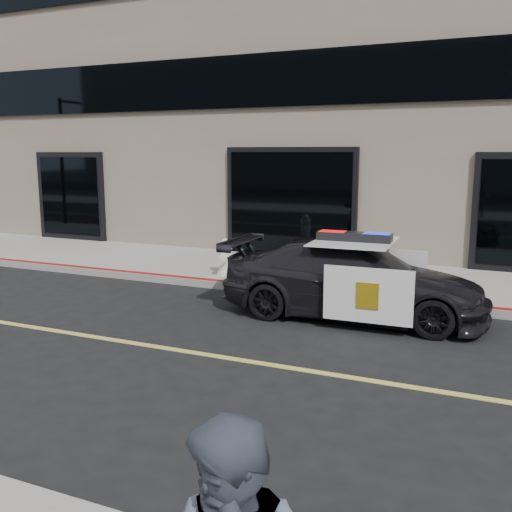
% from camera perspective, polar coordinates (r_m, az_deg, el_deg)
% --- Properties ---
extents(ground, '(120.00, 120.00, 0.00)m').
position_cam_1_polar(ground, '(8.13, -7.15, -9.45)').
color(ground, black).
rests_on(ground, ground).
extents(sidewalk_n, '(60.00, 3.50, 0.15)m').
position_cam_1_polar(sidewalk_n, '(12.74, 4.95, -1.80)').
color(sidewalk_n, gray).
rests_on(sidewalk_n, ground).
extents(building_n, '(60.00, 7.00, 12.00)m').
position_cam_1_polar(building_n, '(17.81, 11.05, 20.68)').
color(building_n, '#756856').
rests_on(building_n, ground).
extents(police_car, '(2.15, 4.50, 1.44)m').
position_cam_1_polar(police_car, '(9.71, 9.69, -2.28)').
color(police_car, black).
rests_on(police_car, ground).
extents(fire_hydrant, '(0.36, 0.49, 0.79)m').
position_cam_1_polar(fire_hydrant, '(12.22, -3.12, -0.18)').
color(fire_hydrant, white).
rests_on(fire_hydrant, sidewalk_n).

